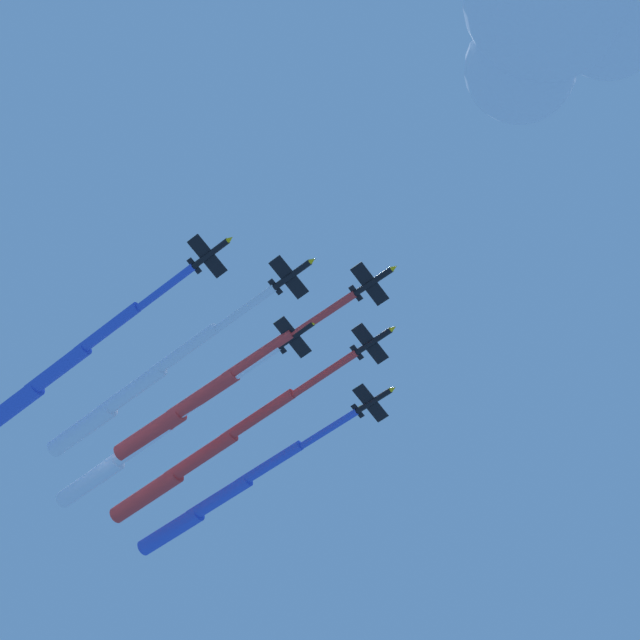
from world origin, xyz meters
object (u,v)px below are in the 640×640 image
jet_lead (201,397)px  jet_port_outer (56,371)px  jet_port_inner (198,459)px  jet_starboard_mid (218,500)px  jet_port_mid (137,446)px  jet_starboard_inner (130,392)px

jet_lead → jet_port_outer: 28.00m
jet_port_inner → jet_starboard_mid: bearing=-39.2°
jet_lead → jet_port_inner: jet_port_inner is taller
jet_port_inner → jet_port_outer: 34.79m
jet_port_inner → jet_starboard_mid: (9.39, -7.66, -0.03)m
jet_port_mid → jet_port_outer: 23.17m
jet_lead → jet_port_inner: 17.75m
jet_port_outer → jet_starboard_inner: bearing=-100.8°
jet_port_outer → jet_starboard_mid: bearing=-62.6°
jet_port_mid → jet_starboard_mid: size_ratio=1.02×
jet_lead → jet_starboard_mid: bearing=-26.3°
jet_lead → jet_starboard_inner: size_ratio=1.01×
jet_starboard_inner → jet_port_mid: (14.27, -5.85, 1.50)m
jet_port_inner → jet_port_outer: bearing=109.5°
jet_port_inner → jet_starboard_inner: jet_port_inner is taller
jet_port_mid → jet_starboard_mid: (9.42, -20.40, 1.55)m
jet_lead → jet_port_outer: bearing=79.1°
jet_port_inner → jet_port_mid: 12.84m
jet_port_inner → jet_lead: bearing=162.5°
jet_port_mid → jet_port_inner: bearing=-89.9°
jet_starboard_inner → jet_port_outer: bearing=79.2°
jet_port_inner → jet_port_outer: (-11.58, 32.80, -0.55)m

